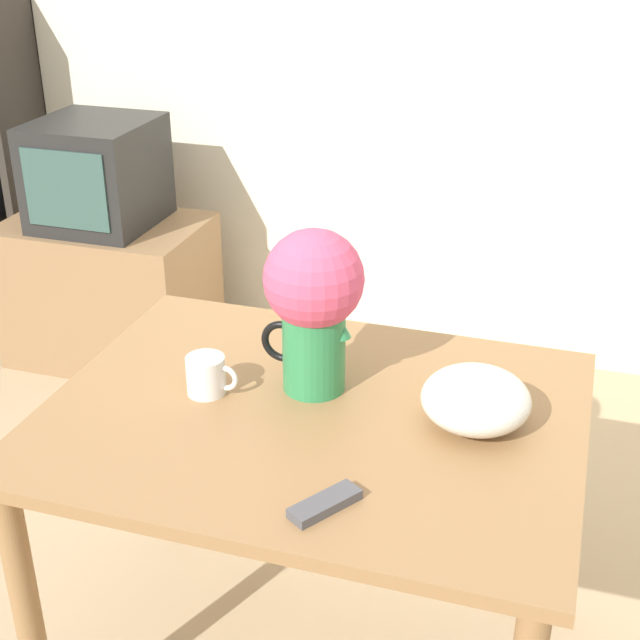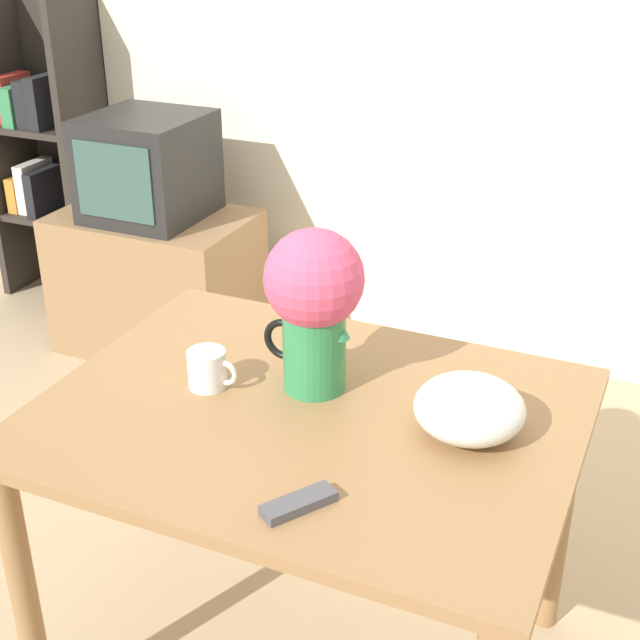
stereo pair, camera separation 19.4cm
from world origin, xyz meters
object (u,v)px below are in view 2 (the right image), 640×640
at_px(white_bowl, 469,408).
at_px(flower_vase, 314,298).
at_px(coffee_mug, 208,369).
at_px(tv_set, 147,167).

bearing_deg(white_bowl, flower_vase, 172.92).
xyz_separation_m(coffee_mug, white_bowl, (0.59, 0.05, 0.02)).
bearing_deg(flower_vase, white_bowl, -7.08).
distance_m(flower_vase, coffee_mug, 0.30).
distance_m(white_bowl, tv_set, 2.09).
relative_size(flower_vase, tv_set, 0.84).
xyz_separation_m(white_bowl, tv_set, (-1.65, 1.29, -0.03)).
bearing_deg(white_bowl, tv_set, 142.02).
distance_m(flower_vase, tv_set, 1.79).
height_order(coffee_mug, white_bowl, white_bowl).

